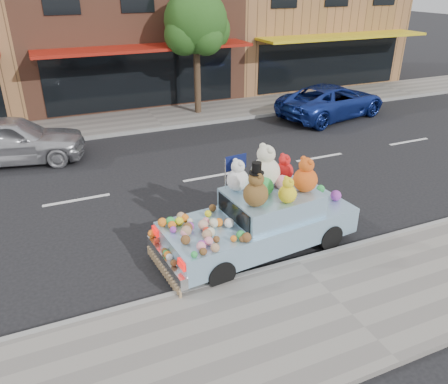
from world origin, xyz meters
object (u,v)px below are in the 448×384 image
street_tree (196,27)px  car_silver (11,140)px  car_blue (332,101)px  art_car (260,216)px

street_tree → car_silver: size_ratio=1.14×
car_blue → art_car: (-7.67, -7.93, 0.12)m
car_silver → street_tree: bearing=-57.1°
car_silver → art_car: size_ratio=0.99×
car_blue → art_car: bearing=123.4°
car_silver → art_car: (5.08, -7.77, 0.05)m
art_car → street_tree: bearing=71.4°
art_car → car_silver: bearing=117.6°
street_tree → car_blue: 6.57m
car_silver → art_car: 9.28m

